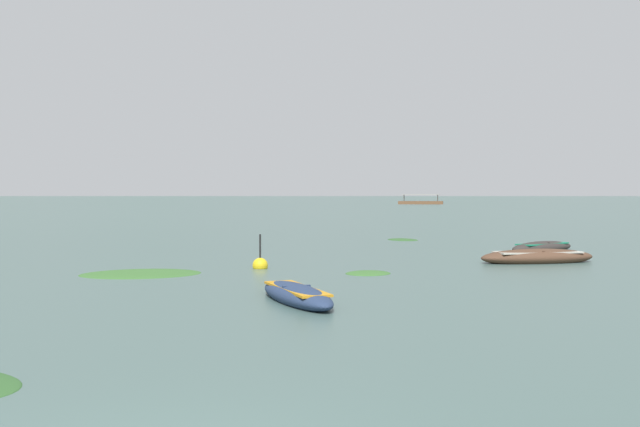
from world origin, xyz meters
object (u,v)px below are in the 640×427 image
rowboat_1 (296,295)px  rowboat_7 (537,257)px  ferry_0 (421,202)px  rowboat_3 (542,247)px  mooring_buoy (260,265)px

rowboat_1 → rowboat_7: 11.92m
rowboat_1 → ferry_0: bearing=79.9°
rowboat_1 → rowboat_3: 16.76m
ferry_0 → mooring_buoy: size_ratio=9.08×
rowboat_1 → ferry_0: size_ratio=0.34×
rowboat_1 → mooring_buoy: mooring_buoy is taller
ferry_0 → mooring_buoy: ferry_0 is taller
rowboat_1 → mooring_buoy: 7.08m
rowboat_1 → ferry_0: ferry_0 is taller
rowboat_7 → mooring_buoy: (-9.25, -1.81, -0.07)m
rowboat_7 → ferry_0: bearing=82.4°
rowboat_3 → mooring_buoy: (-11.00, -6.61, -0.05)m
rowboat_1 → mooring_buoy: (-1.20, 6.98, -0.04)m
rowboat_3 → mooring_buoy: bearing=-149.0°
rowboat_3 → ferry_0: (17.96, 142.37, 0.28)m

